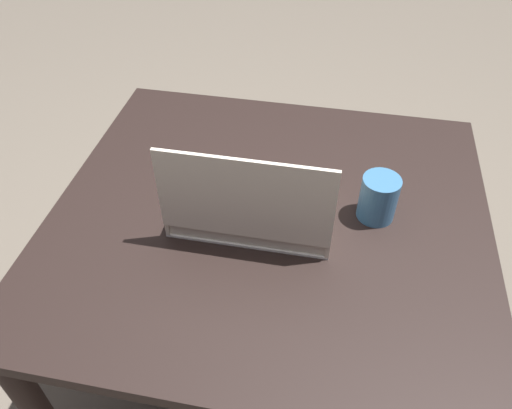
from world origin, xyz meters
The scene contains 4 objects.
ground_plane centered at (0.00, 0.00, 0.00)m, with size 8.00×8.00×0.00m, color #6B6054.
dining_table centered at (0.00, 0.00, 0.61)m, with size 0.97×0.91×0.72m.
donut_box centered at (0.04, 0.02, 0.76)m, with size 0.34×0.23×0.23m.
coffee_mug centered at (-0.23, -0.04, 0.77)m, with size 0.08×0.08×0.10m.
Camera 1 is at (-0.12, 0.78, 1.50)m, focal length 35.00 mm.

